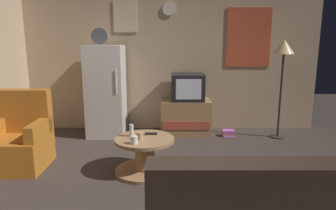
% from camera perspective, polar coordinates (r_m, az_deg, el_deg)
% --- Properties ---
extents(ground_plane, '(12.00, 12.00, 0.00)m').
position_cam_1_polar(ground_plane, '(3.44, 0.22, -15.53)').
color(ground_plane, '#3D332D').
extents(wall_with_art, '(5.20, 0.12, 2.71)m').
position_cam_1_polar(wall_with_art, '(5.50, 0.14, 9.60)').
color(wall_with_art, tan).
rests_on(wall_with_art, ground_plane).
extents(fridge, '(0.60, 0.62, 1.77)m').
position_cam_1_polar(fridge, '(5.23, -11.60, 2.57)').
color(fridge, silver).
rests_on(fridge, ground_plane).
extents(tv_stand, '(0.84, 0.53, 0.59)m').
position_cam_1_polar(tv_stand, '(5.32, 3.04, -2.14)').
color(tv_stand, '#9E754C').
rests_on(tv_stand, ground_plane).
extents(crt_tv, '(0.54, 0.51, 0.44)m').
position_cam_1_polar(crt_tv, '(5.22, 3.42, 3.34)').
color(crt_tv, black).
rests_on(crt_tv, tv_stand).
extents(standing_lamp, '(0.32, 0.32, 1.59)m').
position_cam_1_polar(standing_lamp, '(5.24, 20.35, 8.73)').
color(standing_lamp, '#332D28').
rests_on(standing_lamp, ground_plane).
extents(coffee_table, '(0.72, 0.72, 0.44)m').
position_cam_1_polar(coffee_table, '(3.80, -4.55, -9.22)').
color(coffee_table, '#9E754C').
rests_on(coffee_table, ground_plane).
extents(wine_glass, '(0.05, 0.05, 0.15)m').
position_cam_1_polar(wine_glass, '(3.78, -6.98, -4.69)').
color(wine_glass, silver).
rests_on(wine_glass, coffee_table).
extents(mug_ceramic_white, '(0.08, 0.08, 0.09)m').
position_cam_1_polar(mug_ceramic_white, '(3.52, -6.45, -6.45)').
color(mug_ceramic_white, silver).
rests_on(mug_ceramic_white, coffee_table).
extents(mug_ceramic_tan, '(0.08, 0.08, 0.09)m').
position_cam_1_polar(mug_ceramic_tan, '(3.66, -5.45, -5.70)').
color(mug_ceramic_tan, tan).
rests_on(mug_ceramic_tan, coffee_table).
extents(remote_control, '(0.15, 0.05, 0.02)m').
position_cam_1_polar(remote_control, '(3.85, -3.35, -5.30)').
color(remote_control, black).
rests_on(remote_control, coffee_table).
extents(armchair, '(0.68, 0.68, 0.96)m').
position_cam_1_polar(armchair, '(4.35, -25.95, -5.98)').
color(armchair, '#B2661E').
rests_on(armchair, ground_plane).
extents(book_stack, '(0.20, 0.17, 0.11)m').
position_cam_1_polar(book_stack, '(5.29, 10.88, -5.12)').
color(book_stack, '#B667C7').
rests_on(book_stack, ground_plane).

